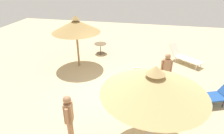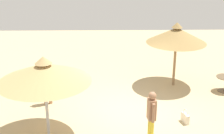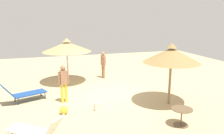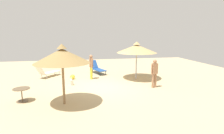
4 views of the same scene
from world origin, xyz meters
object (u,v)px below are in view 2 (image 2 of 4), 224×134
parasol_umbrella_edge (44,72)px  person_standing_near_left (47,80)px  handbag (185,118)px  parasol_umbrella_far_left (177,35)px  person_standing_center (151,115)px

parasol_umbrella_edge → person_standing_near_left: 2.56m
person_standing_near_left → handbag: size_ratio=3.32×
parasol_umbrella_edge → person_standing_near_left: parasol_umbrella_edge is taller
parasol_umbrella_far_left → handbag: parasol_umbrella_far_left is taller
person_standing_center → parasol_umbrella_edge: bearing=80.3°
parasol_umbrella_edge → handbag: size_ratio=5.49×
parasol_umbrella_far_left → person_standing_center: 4.86m
person_standing_near_left → handbag: bearing=-107.4°
parasol_umbrella_edge → parasol_umbrella_far_left: 6.09m
parasol_umbrella_far_left → person_standing_near_left: (-1.67, 5.05, -1.23)m
parasol_umbrella_far_left → handbag: size_ratio=5.39×
person_standing_center → person_standing_near_left: person_standing_center is taller
parasol_umbrella_far_left → person_standing_near_left: 5.46m
person_standing_center → person_standing_near_left: 4.46m
person_standing_center → person_standing_near_left: size_ratio=1.02×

